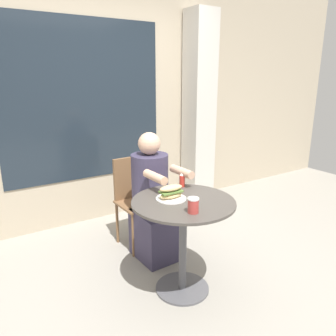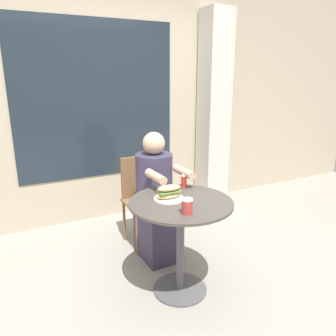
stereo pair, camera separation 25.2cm
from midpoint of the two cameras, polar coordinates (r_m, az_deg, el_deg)
name	(u,v)px [view 1 (the left image)]	position (r m, az deg, el deg)	size (l,w,h in m)	color
ground_plane	(182,289)	(2.79, -0.27, -20.38)	(8.00, 8.00, 0.00)	gray
storefront_wall	(95,98)	(3.80, -14.52, 11.68)	(8.00, 0.09, 2.80)	#B7A88E
lattice_pillar	(199,111)	(4.22, 3.69, 9.80)	(0.32, 0.32, 2.40)	beige
cafe_table	(183,225)	(2.50, -0.29, -10.01)	(0.77, 0.77, 0.76)	#47423D
diner_chair	(134,193)	(3.28, -8.09, -4.37)	(0.39, 0.39, 0.87)	brown
seated_diner	(152,205)	(2.99, -5.19, -6.49)	(0.35, 0.60, 1.17)	#38334C
sandwich_on_plate	(171,193)	(2.43, -2.44, -4.44)	(0.23, 0.23, 0.11)	white
drink_cup	(193,205)	(2.20, 1.13, -6.58)	(0.08, 0.08, 0.10)	#B73D38
condiment_bottle	(182,180)	(2.69, -0.19, -2.08)	(0.05, 0.05, 0.12)	red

